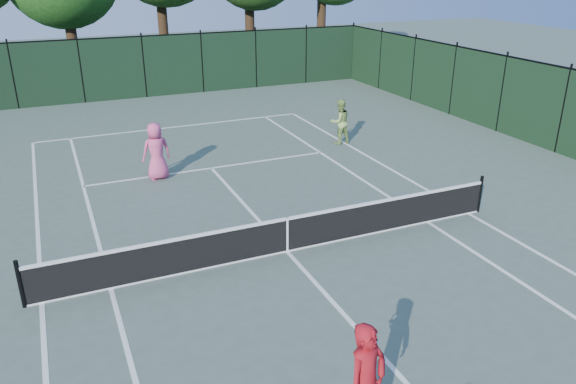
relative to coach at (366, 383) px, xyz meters
name	(u,v)px	position (x,y,z in m)	size (l,w,h in m)	color
ground	(287,252)	(1.22, 5.61, -0.96)	(90.00, 90.00, 0.00)	#4E5E52
sideline_doubles_left	(42,303)	(-4.26, 5.61, -0.96)	(0.10, 23.77, 0.01)	white
sideline_doubles_right	(468,213)	(6.71, 5.61, -0.96)	(0.10, 23.77, 0.01)	white
sideline_singles_left	(111,289)	(-2.89, 5.61, -0.96)	(0.10, 23.77, 0.01)	white
sideline_singles_right	(428,222)	(5.34, 5.61, -0.96)	(0.10, 23.77, 0.01)	white
baseline_far	(174,127)	(1.22, 17.49, -0.96)	(10.97, 0.10, 0.01)	white
service_line_far	(211,168)	(1.22, 12.01, -0.96)	(8.23, 0.10, 0.01)	white
center_service_line	(287,251)	(1.22, 5.61, -0.96)	(0.10, 12.80, 0.01)	white
tennis_net	(287,234)	(1.22, 5.61, -0.48)	(11.69, 0.09, 1.06)	black
fence_far	(144,67)	(1.22, 23.61, 0.54)	(24.00, 0.05, 3.00)	black
coach	(366,383)	(0.00, 0.00, 0.00)	(0.87, 0.85, 1.92)	#A8131B
player_pink	(156,151)	(-0.60, 11.76, -0.04)	(0.94, 0.66, 1.84)	#E45085
player_green	(340,122)	(6.50, 12.74, -0.11)	(0.88, 0.71, 1.70)	#92B55A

